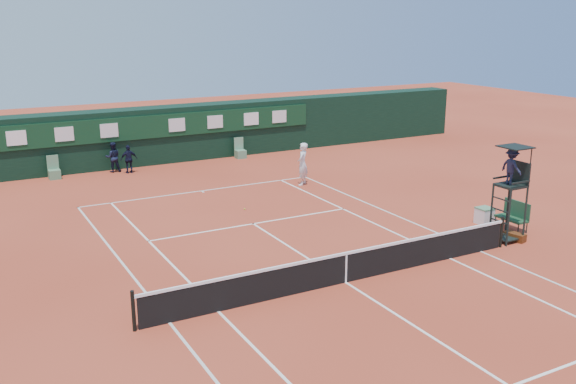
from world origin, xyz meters
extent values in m
plane|color=#B8442B|center=(0.00, 0.00, 0.00)|extent=(90.00, 90.00, 0.00)
cube|color=silver|center=(0.00, 11.88, 0.01)|extent=(11.05, 0.08, 0.01)
cube|color=silver|center=(5.49, 0.00, 0.01)|extent=(0.08, 23.85, 0.01)
cube|color=silver|center=(-5.49, 0.00, 0.01)|extent=(0.08, 23.85, 0.01)
cube|color=white|center=(4.12, 0.00, 0.01)|extent=(0.08, 23.85, 0.01)
cube|color=white|center=(-4.12, 0.00, 0.01)|extent=(0.08, 23.85, 0.01)
cube|color=white|center=(0.00, 6.40, 0.01)|extent=(8.31, 0.08, 0.01)
cube|color=white|center=(0.00, 0.00, 0.01)|extent=(0.08, 12.88, 0.01)
cube|color=silver|center=(0.00, 11.73, 0.01)|extent=(0.08, 0.30, 0.01)
cube|color=black|center=(0.00, 0.00, 0.45)|extent=(12.60, 0.04, 0.90)
cube|color=white|center=(0.00, 0.00, 0.93)|extent=(12.80, 0.06, 0.08)
cube|color=white|center=(0.00, 0.00, 0.46)|extent=(0.06, 0.05, 0.92)
cylinder|color=black|center=(6.40, 0.00, 0.55)|extent=(0.10, 0.10, 1.10)
cylinder|color=black|center=(-6.40, 0.00, 0.55)|extent=(0.10, 0.10, 1.10)
cube|color=black|center=(0.00, 18.75, 1.50)|extent=(40.00, 1.50, 3.00)
cube|color=#0E351C|center=(0.00, 17.94, 2.10)|extent=(18.00, 0.10, 1.20)
cube|color=white|center=(-7.00, 17.87, 2.10)|extent=(0.90, 0.04, 0.70)
cube|color=silver|center=(-4.80, 17.87, 2.10)|extent=(0.90, 0.04, 0.70)
cube|color=silver|center=(-2.60, 17.87, 2.10)|extent=(0.90, 0.04, 0.70)
cube|color=silver|center=(1.00, 17.87, 2.10)|extent=(0.90, 0.04, 0.70)
cube|color=silver|center=(3.20, 17.87, 2.10)|extent=(0.90, 0.04, 0.70)
cube|color=white|center=(5.40, 17.87, 2.10)|extent=(0.90, 0.04, 0.70)
cube|color=white|center=(7.20, 17.87, 2.10)|extent=(0.90, 0.04, 0.70)
cube|color=#56845D|center=(-5.50, 17.45, 0.23)|extent=(0.55, 0.50, 0.46)
cube|color=#568360|center=(-5.50, 17.67, 0.80)|extent=(0.55, 0.06, 0.70)
cube|color=#588764|center=(4.50, 17.45, 0.23)|extent=(0.55, 0.50, 0.46)
cube|color=#5F916D|center=(4.50, 17.67, 0.80)|extent=(0.55, 0.06, 0.70)
cylinder|color=black|center=(6.65, -0.04, 1.00)|extent=(0.07, 0.07, 2.00)
cylinder|color=black|center=(6.65, 0.76, 1.00)|extent=(0.07, 0.07, 2.00)
cylinder|color=black|center=(7.45, -0.04, 1.00)|extent=(0.07, 0.07, 2.00)
cylinder|color=black|center=(7.45, 0.76, 1.00)|extent=(0.07, 0.07, 2.00)
cube|color=black|center=(7.05, 0.36, 2.04)|extent=(0.85, 0.85, 0.08)
cube|color=black|center=(7.45, 0.36, 2.45)|extent=(0.06, 0.85, 0.80)
cube|color=black|center=(7.05, -0.06, 2.25)|extent=(0.85, 0.05, 0.06)
cube|color=black|center=(7.05, 0.78, 2.25)|extent=(0.85, 0.05, 0.06)
cylinder|color=black|center=(7.45, -0.04, 2.90)|extent=(0.04, 0.04, 1.00)
cylinder|color=black|center=(7.45, 0.76, 2.90)|extent=(0.04, 0.04, 1.00)
cube|color=black|center=(7.10, 0.36, 3.40)|extent=(0.95, 0.95, 0.04)
cube|color=black|center=(7.05, 0.36, 0.15)|extent=(0.80, 0.80, 0.05)
cube|color=black|center=(6.65, 0.36, 0.40)|extent=(0.04, 0.80, 0.04)
cube|color=black|center=(6.65, 0.36, 0.80)|extent=(0.04, 0.80, 0.04)
cube|color=black|center=(6.65, 0.36, 1.20)|extent=(0.04, 0.80, 0.04)
cube|color=black|center=(6.65, 0.36, 1.60)|extent=(0.04, 0.80, 0.04)
imported|color=#191C32|center=(7.00, 0.36, 2.72)|extent=(0.47, 0.82, 1.28)
cube|color=#1A4226|center=(8.13, 1.14, 0.45)|extent=(0.55, 1.20, 0.08)
cube|color=#1B442A|center=(8.38, 1.14, 0.80)|extent=(0.06, 1.20, 0.60)
cylinder|color=black|center=(7.91, 0.59, 0.20)|extent=(0.04, 0.04, 0.41)
cylinder|color=black|center=(8.35, 0.59, 0.20)|extent=(0.04, 0.04, 0.41)
cylinder|color=black|center=(7.91, 1.69, 0.20)|extent=(0.04, 0.04, 0.41)
cylinder|color=black|center=(8.35, 1.69, 0.20)|extent=(0.04, 0.04, 0.41)
cube|color=black|center=(7.36, 0.25, 0.14)|extent=(0.50, 0.81, 0.28)
cube|color=white|center=(7.81, 2.18, 0.30)|extent=(0.55, 0.55, 0.60)
cube|color=#588760|center=(7.81, 2.18, 0.62)|extent=(0.57, 0.57, 0.05)
sphere|color=#B2CF30|center=(0.49, 8.25, 0.04)|extent=(0.07, 0.07, 0.07)
imported|color=white|center=(4.62, 10.66, 1.01)|extent=(0.86, 0.86, 2.02)
imported|color=black|center=(-2.58, 17.55, 0.77)|extent=(0.83, 0.68, 1.55)
imported|color=black|center=(-1.94, 16.91, 0.72)|extent=(0.86, 0.38, 1.44)
camera|label=1|loc=(-10.04, -14.82, 7.71)|focal=40.00mm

